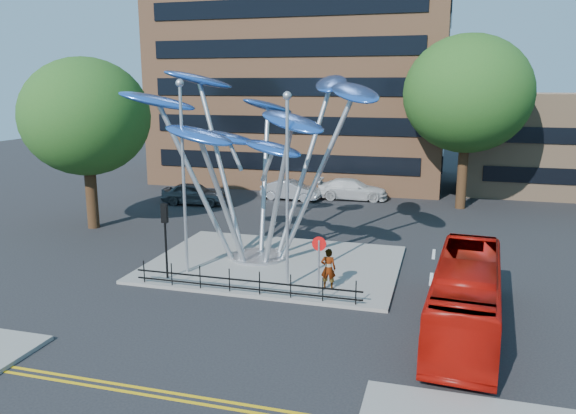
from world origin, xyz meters
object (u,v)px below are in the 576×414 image
(street_lamp_right, at_px, (287,173))
(street_lamp_left, at_px, (183,161))
(traffic_light_island, at_px, (165,225))
(tree_right, at_px, (468,94))
(leaf_sculpture, at_px, (257,123))
(parked_car_left, at_px, (194,194))
(tree_left, at_px, (86,117))
(parked_car_mid, at_px, (291,190))
(no_entry_sign_island, at_px, (319,255))
(red_bus, at_px, (466,296))
(parked_car_right, at_px, (352,189))
(pedestrian, at_px, (328,269))

(street_lamp_right, bearing_deg, street_lamp_left, 174.29)
(traffic_light_island, bearing_deg, street_lamp_right, 5.19)
(tree_right, bearing_deg, leaf_sculpture, -123.31)
(leaf_sculpture, xyz_separation_m, parked_car_left, (-8.86, 11.32, -6.07))
(tree_left, relative_size, parked_car_left, 2.18)
(street_lamp_right, height_order, parked_car_mid, street_lamp_right)
(parked_car_mid, bearing_deg, street_lamp_left, -176.34)
(tree_left, distance_m, parked_car_left, 10.45)
(street_lamp_right, relative_size, parked_car_left, 1.75)
(traffic_light_island, height_order, parked_car_left, traffic_light_island)
(street_lamp_left, distance_m, no_entry_sign_island, 7.47)
(red_bus, height_order, parked_car_right, red_bus)
(leaf_sculpture, bearing_deg, parked_car_right, 82.75)
(leaf_sculpture, relative_size, pedestrian, 7.18)
(traffic_light_island, xyz_separation_m, parked_car_mid, (0.51, 19.08, -1.86))
(street_lamp_right, relative_size, parked_car_mid, 1.82)
(traffic_light_island, height_order, parked_car_mid, traffic_light_island)
(traffic_light_island, relative_size, no_entry_sign_island, 1.40)
(tree_left, relative_size, leaf_sculpture, 0.81)
(pedestrian, bearing_deg, leaf_sculpture, -42.48)
(tree_left, relative_size, street_lamp_right, 1.24)
(leaf_sculpture, height_order, traffic_light_island, leaf_sculpture)
(street_lamp_left, bearing_deg, street_lamp_right, -5.71)
(leaf_sculpture, xyz_separation_m, red_bus, (9.88, -5.96, -5.56))
(tree_left, distance_m, no_entry_sign_island, 18.35)
(parked_car_mid, bearing_deg, no_entry_sign_island, -157.51)
(parked_car_right, bearing_deg, tree_right, -100.82)
(leaf_sculpture, distance_m, parked_car_right, 17.54)
(red_bus, relative_size, parked_car_left, 1.99)
(parked_car_right, bearing_deg, tree_left, 129.18)
(tree_left, height_order, no_entry_sign_island, tree_left)
(leaf_sculpture, distance_m, no_entry_sign_island, 7.71)
(pedestrian, relative_size, parked_car_mid, 0.39)
(leaf_sculpture, xyz_separation_m, traffic_light_island, (-2.93, -4.18, -4.26))
(red_bus, bearing_deg, tree_right, 93.62)
(pedestrian, relative_size, parked_car_right, 0.33)
(no_entry_sign_island, height_order, parked_car_mid, no_entry_sign_island)
(leaf_sculpture, xyz_separation_m, street_lamp_right, (2.57, -3.68, -1.78))
(street_lamp_right, bearing_deg, pedestrian, 6.00)
(no_entry_sign_island, distance_m, pedestrian, 1.06)
(leaf_sculpture, relative_size, street_lamp_left, 1.45)
(street_lamp_right, xyz_separation_m, no_entry_sign_island, (1.50, -0.48, -3.28))
(tree_right, xyz_separation_m, red_bus, (-0.19, -21.28, -6.72))
(street_lamp_right, bearing_deg, red_bus, -17.31)
(tree_right, distance_m, parked_car_right, 10.84)
(street_lamp_right, height_order, parked_car_right, street_lamp_right)
(street_lamp_right, distance_m, no_entry_sign_island, 3.64)
(traffic_light_island, distance_m, no_entry_sign_island, 7.05)
(tree_right, height_order, pedestrian, tree_right)
(street_lamp_left, xyz_separation_m, parked_car_left, (-6.43, 14.50, -4.55))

